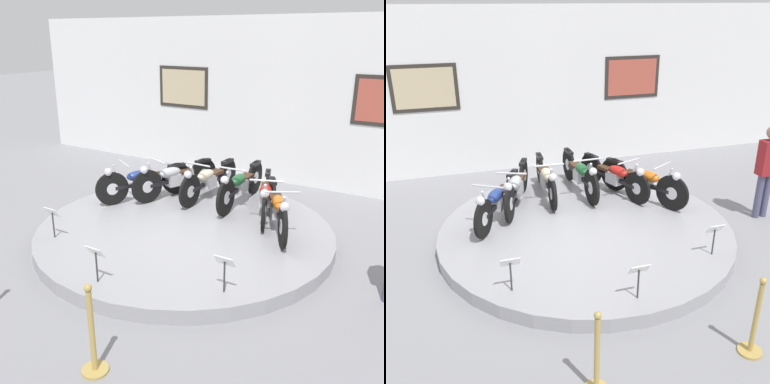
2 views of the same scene
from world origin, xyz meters
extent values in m
plane|color=gray|center=(0.00, 0.00, 0.00)|extent=(60.00, 60.00, 0.00)
cylinder|color=#99999E|center=(0.00, 0.00, 0.11)|extent=(4.93, 4.93, 0.21)
cube|color=white|center=(0.00, 3.82, 1.83)|extent=(14.00, 0.20, 3.66)
cube|color=#2D2823|center=(-2.40, 3.71, 2.02)|extent=(1.40, 0.02, 1.00)
cube|color=#C6B289|center=(-2.40, 3.70, 2.02)|extent=(1.24, 0.02, 0.84)
cylinder|color=black|center=(-1.69, 0.12, 0.53)|extent=(0.37, 0.58, 0.64)
cylinder|color=silver|center=(-1.69, 0.12, 0.53)|extent=(0.17, 0.23, 0.22)
cylinder|color=black|center=(-1.01, 1.29, 0.53)|extent=(0.37, 0.58, 0.64)
cylinder|color=silver|center=(-1.01, 1.29, 0.53)|extent=(0.17, 0.23, 0.22)
cube|color=black|center=(-1.35, 0.71, 0.53)|extent=(0.68, 1.11, 0.07)
cube|color=silver|center=(-1.37, 0.67, 0.55)|extent=(0.33, 0.38, 0.24)
ellipsoid|color=navy|center=(-1.42, 0.59, 0.71)|extent=(0.43, 0.53, 0.20)
cube|color=#472D1E|center=(-1.24, 0.90, 0.67)|extent=(0.33, 0.38, 0.07)
cube|color=black|center=(-1.01, 1.29, 0.80)|extent=(0.27, 0.36, 0.06)
cylinder|color=silver|center=(-1.62, 0.25, 0.73)|extent=(0.16, 0.24, 0.54)
cylinder|color=silver|center=(-1.56, 0.34, 0.99)|extent=(0.48, 0.30, 0.03)
sphere|color=silver|center=(-1.72, 0.07, 0.87)|extent=(0.15, 0.15, 0.15)
cylinder|color=black|center=(-1.20, 0.55, 0.54)|extent=(0.29, 0.63, 0.65)
cylinder|color=silver|center=(-1.20, 0.55, 0.54)|extent=(0.14, 0.24, 0.23)
cylinder|color=black|center=(-0.71, 1.81, 0.54)|extent=(0.29, 0.63, 0.65)
cylinder|color=silver|center=(-0.71, 1.81, 0.54)|extent=(0.14, 0.24, 0.23)
cube|color=black|center=(-0.95, 1.18, 0.54)|extent=(0.51, 1.18, 0.07)
cube|color=silver|center=(-0.97, 1.14, 0.56)|extent=(0.30, 0.37, 0.24)
ellipsoid|color=#B2B5BA|center=(-1.00, 1.05, 0.72)|extent=(0.38, 0.53, 0.20)
cube|color=#472D1E|center=(-0.87, 1.39, 0.68)|extent=(0.30, 0.37, 0.07)
cube|color=black|center=(-0.71, 1.81, 0.82)|extent=(0.22, 0.37, 0.06)
cylinder|color=silver|center=(-1.14, 0.69, 0.74)|extent=(0.13, 0.25, 0.54)
cylinder|color=silver|center=(-1.10, 0.79, 1.00)|extent=(0.52, 0.22, 0.03)
sphere|color=silver|center=(-1.22, 0.50, 0.88)|extent=(0.15, 0.15, 0.15)
cylinder|color=black|center=(-0.38, 0.77, 0.53)|extent=(0.09, 0.63, 0.63)
cylinder|color=silver|center=(-0.38, 0.77, 0.53)|extent=(0.08, 0.22, 0.22)
cylinder|color=black|center=(-0.31, 2.12, 0.53)|extent=(0.09, 0.63, 0.63)
cylinder|color=silver|center=(-0.31, 2.12, 0.53)|extent=(0.08, 0.22, 0.22)
cube|color=black|center=(-0.34, 1.45, 0.53)|extent=(0.14, 1.24, 0.07)
cube|color=silver|center=(-0.35, 1.41, 0.55)|extent=(0.22, 0.33, 0.24)
ellipsoid|color=beige|center=(-0.35, 1.31, 0.71)|extent=(0.25, 0.49, 0.20)
cube|color=#472D1E|center=(-0.33, 1.67, 0.67)|extent=(0.22, 0.33, 0.07)
cube|color=black|center=(-0.31, 2.12, 0.79)|extent=(0.12, 0.37, 0.06)
cylinder|color=silver|center=(-0.37, 0.92, 0.73)|extent=(0.06, 0.25, 0.54)
cylinder|color=silver|center=(-0.37, 1.03, 0.99)|extent=(0.54, 0.06, 0.03)
sphere|color=silver|center=(-0.38, 0.71, 0.87)|extent=(0.15, 0.15, 0.15)
cylinder|color=black|center=(0.37, 0.77, 0.55)|extent=(0.08, 0.68, 0.68)
cylinder|color=silver|center=(0.37, 0.77, 0.55)|extent=(0.07, 0.24, 0.24)
cylinder|color=black|center=(0.32, 2.12, 0.55)|extent=(0.08, 0.68, 0.68)
cylinder|color=silver|center=(0.32, 2.12, 0.55)|extent=(0.07, 0.24, 0.24)
cube|color=black|center=(0.34, 1.45, 0.55)|extent=(0.11, 1.24, 0.07)
cube|color=silver|center=(0.34, 1.41, 0.57)|extent=(0.21, 0.33, 0.24)
ellipsoid|color=#1E562D|center=(0.35, 1.31, 0.73)|extent=(0.24, 0.49, 0.20)
cube|color=#472D1E|center=(0.34, 1.67, 0.69)|extent=(0.21, 0.33, 0.07)
cube|color=black|center=(0.32, 2.12, 0.84)|extent=(0.11, 0.36, 0.06)
cylinder|color=silver|center=(0.36, 0.92, 0.75)|extent=(0.05, 0.25, 0.54)
cylinder|color=silver|center=(0.36, 1.03, 1.01)|extent=(0.54, 0.05, 0.03)
sphere|color=silver|center=(0.37, 0.71, 0.89)|extent=(0.15, 0.15, 0.15)
cylinder|color=black|center=(1.19, 0.55, 0.53)|extent=(0.27, 0.61, 0.63)
cylinder|color=silver|center=(1.19, 0.55, 0.53)|extent=(0.14, 0.23, 0.22)
cylinder|color=black|center=(0.72, 1.81, 0.53)|extent=(0.27, 0.61, 0.63)
cylinder|color=silver|center=(0.72, 1.81, 0.53)|extent=(0.14, 0.23, 0.22)
cube|color=black|center=(0.95, 1.18, 0.53)|extent=(0.50, 1.19, 0.07)
cube|color=silver|center=(0.97, 1.14, 0.55)|extent=(0.30, 0.37, 0.24)
ellipsoid|color=red|center=(1.00, 1.05, 0.71)|extent=(0.37, 0.53, 0.20)
cube|color=#472D1E|center=(0.88, 1.39, 0.67)|extent=(0.30, 0.37, 0.07)
cube|color=black|center=(0.72, 1.81, 0.79)|extent=(0.22, 0.37, 0.06)
cylinder|color=silver|center=(1.13, 0.69, 0.73)|extent=(0.13, 0.25, 0.54)
cylinder|color=silver|center=(1.10, 0.79, 0.99)|extent=(0.52, 0.22, 0.03)
sphere|color=silver|center=(1.21, 0.49, 0.87)|extent=(0.15, 0.15, 0.15)
cylinder|color=black|center=(1.68, 0.12, 0.54)|extent=(0.37, 0.61, 0.67)
cylinder|color=silver|center=(1.68, 0.12, 0.54)|extent=(0.17, 0.24, 0.23)
cylinder|color=black|center=(1.02, 1.30, 0.54)|extent=(0.37, 0.61, 0.67)
cylinder|color=silver|center=(1.02, 1.30, 0.54)|extent=(0.17, 0.24, 0.23)
cube|color=black|center=(1.35, 0.71, 0.54)|extent=(0.66, 1.12, 0.07)
cube|color=silver|center=(1.37, 0.67, 0.56)|extent=(0.33, 0.38, 0.24)
ellipsoid|color=#D16619|center=(1.42, 0.58, 0.72)|extent=(0.42, 0.53, 0.20)
cube|color=#472D1E|center=(1.24, 0.90, 0.68)|extent=(0.33, 0.38, 0.07)
cube|color=black|center=(1.02, 1.30, 0.83)|extent=(0.26, 0.36, 0.06)
cylinder|color=silver|center=(1.60, 0.25, 0.74)|extent=(0.16, 0.24, 0.54)
cylinder|color=silver|center=(1.55, 0.34, 1.00)|extent=(0.49, 0.29, 0.03)
sphere|color=silver|center=(1.71, 0.06, 0.88)|extent=(0.15, 0.15, 0.15)
cylinder|color=#333338|center=(-1.52, -1.46, 0.42)|extent=(0.02, 0.02, 0.42)
cube|color=white|center=(-1.52, -1.46, 0.65)|extent=(0.26, 0.11, 0.15)
cylinder|color=#333338|center=(0.00, -2.11, 0.42)|extent=(0.02, 0.02, 0.42)
cube|color=white|center=(0.00, -2.11, 0.65)|extent=(0.26, 0.11, 0.15)
cylinder|color=#333338|center=(1.52, -1.46, 0.42)|extent=(0.02, 0.02, 0.42)
cube|color=white|center=(1.52, -1.46, 0.65)|extent=(0.26, 0.11, 0.15)
cylinder|color=tan|center=(0.95, -3.19, 0.01)|extent=(0.28, 0.28, 0.03)
cylinder|color=tan|center=(0.95, -3.19, 0.47)|extent=(0.06, 0.06, 0.95)
sphere|color=tan|center=(0.95, -3.19, 0.98)|extent=(0.08, 0.08, 0.08)
camera|label=1|loc=(3.76, -5.85, 3.29)|focal=42.00mm
camera|label=2|loc=(-2.17, -6.45, 3.78)|focal=42.00mm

